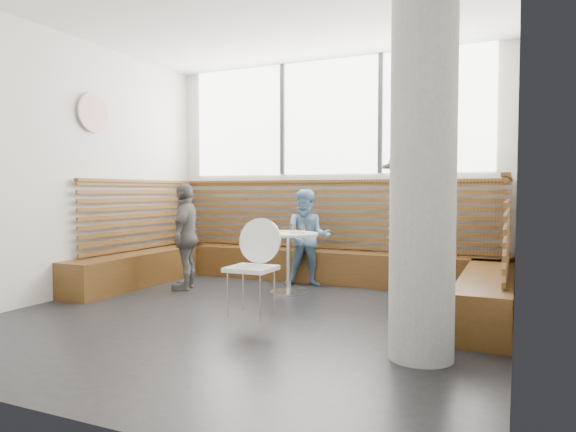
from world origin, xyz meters
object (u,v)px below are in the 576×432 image
at_px(concrete_column, 423,152).
at_px(adult_man, 410,226).
at_px(cafe_table, 289,250).
at_px(cafe_chair, 255,258).
at_px(child_back, 308,238).
at_px(child_left, 186,236).

bearing_deg(concrete_column, adult_man, 103.43).
bearing_deg(cafe_table, cafe_chair, -83.81).
xyz_separation_m(cafe_table, child_back, (0.03, 0.57, 0.11)).
bearing_deg(child_back, adult_man, -39.01).
bearing_deg(child_left, child_back, 103.42).
relative_size(concrete_column, child_left, 2.29).
distance_m(concrete_column, adult_man, 2.02).
height_order(concrete_column, cafe_table, concrete_column).
distance_m(cafe_chair, child_left, 1.72).
height_order(cafe_table, child_back, child_back).
relative_size(cafe_table, cafe_chair, 0.76).
relative_size(concrete_column, cafe_chair, 3.17).
bearing_deg(cafe_table, child_left, -168.03).
bearing_deg(concrete_column, child_left, 154.36).
bearing_deg(adult_man, cafe_table, 87.25).
distance_m(cafe_chair, adult_man, 1.82).
xyz_separation_m(adult_man, child_left, (-2.89, -0.25, -0.21)).
height_order(adult_man, child_back, adult_man).
height_order(cafe_chair, child_back, child_back).
relative_size(cafe_table, child_left, 0.55).
bearing_deg(cafe_table, adult_man, -1.33).
relative_size(cafe_table, child_back, 0.58).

